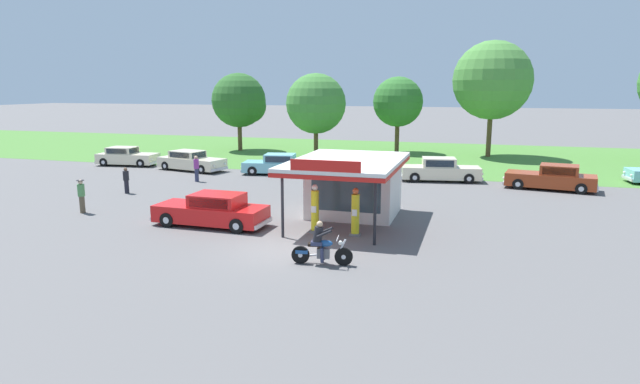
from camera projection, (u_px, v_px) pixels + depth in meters
The scene contains 21 objects.
ground_plane at pixel (285, 249), 20.51m from camera, with size 300.00×300.00×0.00m, color #5B5959.
grass_verge_strip at pixel (398, 155), 48.70m from camera, with size 120.00×24.00×0.01m, color #477A33.
service_station_kiosk at pixel (353, 182), 25.44m from camera, with size 4.76×7.27×3.36m.
gas_pump_nearside at pixel (315, 210), 22.75m from camera, with size 0.44×0.44×2.09m.
gas_pump_offside at pixel (355, 214), 22.26m from camera, with size 0.44×0.44×2.04m.
motorcycle_with_rider at pixel (321, 247), 18.65m from camera, with size 2.16×0.71×1.58m.
featured_classic_sedan at pixel (212, 211), 23.91m from camera, with size 5.31×2.02×1.48m.
parked_car_back_row_centre at pixel (278, 165), 38.04m from camera, with size 5.30×2.72×1.45m.
parked_car_back_row_centre_left at pixel (440, 170), 35.25m from camera, with size 5.46×2.57×1.55m.
parked_car_second_row_spare at pixel (127, 157), 42.28m from camera, with size 4.98×2.35×1.46m.
parked_car_back_row_left at pixel (552, 178), 32.30m from camera, with size 5.50×2.67×1.54m.
parked_car_back_row_far_left at pixel (191, 161), 39.70m from camera, with size 5.67×3.03×1.47m.
bystander_admiring_sedan at pixel (81, 195), 26.28m from camera, with size 0.37×0.37×1.67m.
bystander_strolling_foreground at pixel (196, 168), 34.98m from camera, with size 0.34×0.34×1.72m.
bystander_chatting_near_pumps at pixel (342, 184), 29.85m from camera, with size 0.34×0.34×1.49m.
bystander_leaning_by_kiosk at pixel (352, 171), 34.52m from camera, with size 0.34×0.34×1.49m.
bystander_standing_back_lot at pixel (126, 180), 31.13m from camera, with size 0.34×0.34×1.53m.
tree_oak_far_right at pixel (241, 102), 51.41m from camera, with size 5.21×5.21×7.47m.
tree_oak_right at pixel (494, 82), 46.37m from camera, with size 6.84×6.84×10.13m.
tree_oak_distant_spare at pixel (398, 102), 49.68m from camera, with size 4.66×4.66×7.10m.
tree_oak_centre at pixel (316, 104), 46.48m from camera, with size 5.25×5.25×7.33m.
Camera 1 is at (6.94, -18.47, 6.17)m, focal length 29.85 mm.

